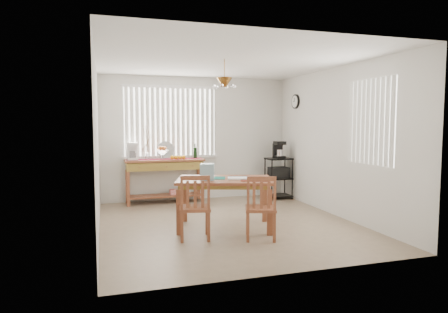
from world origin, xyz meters
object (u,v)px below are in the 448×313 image
object	(u,v)px
cart_items	(279,150)
chair_left	(195,208)
dining_table	(224,184)
sideboard	(165,170)
chair_right	(261,208)
wire_cart	(279,174)

from	to	relation	value
cart_items	chair_left	world-z (taller)	cart_items
cart_items	dining_table	xyz separation A→B (m)	(-1.83, -1.98, -0.36)
sideboard	chair_left	xyz separation A→B (m)	(0.00, -2.70, -0.22)
dining_table	chair_right	xyz separation A→B (m)	(0.30, -0.75, -0.24)
cart_items	dining_table	distance (m)	2.72
dining_table	chair_left	xyz separation A→B (m)	(-0.58, -0.48, -0.23)
chair_right	dining_table	bearing A→B (deg)	111.85
chair_left	chair_right	xyz separation A→B (m)	(0.88, -0.28, -0.01)
chair_right	chair_left	bearing A→B (deg)	162.65
wire_cart	chair_right	xyz separation A→B (m)	(-1.53, -2.73, -0.08)
wire_cart	chair_right	world-z (taller)	chair_right
sideboard	wire_cart	xyz separation A→B (m)	(2.41, -0.25, -0.14)
chair_right	cart_items	bearing A→B (deg)	60.85
wire_cart	dining_table	distance (m)	2.70
sideboard	cart_items	distance (m)	2.45
wire_cart	cart_items	bearing A→B (deg)	90.00
sideboard	cart_items	world-z (taller)	cart_items
wire_cart	cart_items	world-z (taller)	cart_items
cart_items	chair_left	bearing A→B (deg)	-134.35
wire_cart	chair_left	xyz separation A→B (m)	(-2.41, -2.45, -0.08)
wire_cart	chair_left	size ratio (longest dim) A/B	0.95
sideboard	chair_left	world-z (taller)	chair_left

